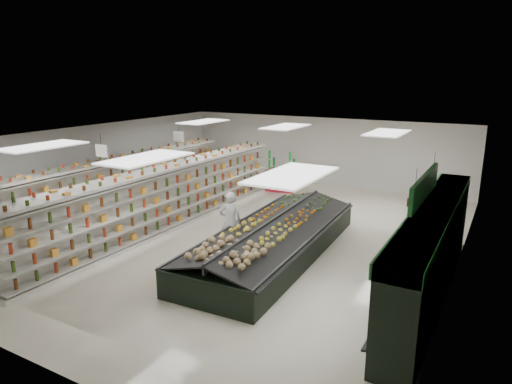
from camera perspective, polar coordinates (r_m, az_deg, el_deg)
The scene contains 16 objects.
floor at distance 15.60m, azimuth -2.87°, elevation -4.92°, with size 16.00×16.00×0.00m, color beige.
ceiling at distance 14.85m, azimuth -3.03°, elevation 6.80°, with size 14.00×16.00×0.02m, color white.
wall_back at distance 22.19m, azimuth 8.16°, elevation 5.08°, with size 14.00×0.02×3.20m, color silver.
wall_front at distance 9.72m, azimuth -29.28°, elevation -9.14°, with size 14.00×0.02×3.20m, color silver.
wall_left at distance 19.71m, azimuth -20.47°, elevation 3.12°, with size 0.02×16.00×3.20m, color silver.
wall_right at distance 12.97m, azimuth 24.27°, elevation -2.88°, with size 0.02×16.00×3.20m, color silver.
produce_wall_case at distance 11.70m, azimuth 21.07°, elevation -6.23°, with size 0.93×8.00×2.20m.
aisle_sign_near at distance 15.84m, azimuth -18.74°, elevation 4.90°, with size 0.52×0.06×0.75m.
aisle_sign_far at distance 18.72m, azimuth -9.64°, elevation 6.85°, with size 0.52×0.06×0.75m.
hortifruti_banner at distance 11.34m, azimuth 20.29°, elevation 0.65°, with size 0.12×3.20×0.95m.
gondola_left at distance 18.55m, azimuth -16.78°, elevation 0.68°, with size 1.02×11.89×2.06m.
gondola_center at distance 16.00m, azimuth -11.05°, elevation -0.96°, with size 1.08×12.46×2.16m.
produce_island at distance 13.49m, azimuth 2.16°, elevation -5.78°, with size 3.04×7.64×1.13m.
soda_endcap at distance 20.83m, azimuth 3.23°, elevation 2.42°, with size 1.45×1.10×1.70m.
shopper_main at distance 13.77m, azimuth -3.24°, elevation -3.61°, with size 0.66×0.44×1.82m, color white.
shopper_background at distance 21.12m, azimuth -6.29°, elevation 2.63°, with size 0.84×0.52×1.73m, color #95885B.
Camera 1 is at (7.87, -12.43, 5.20)m, focal length 32.00 mm.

